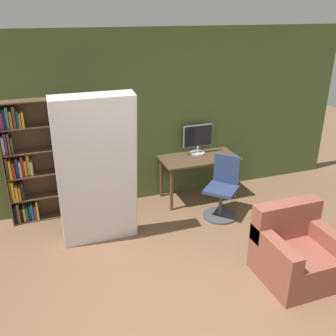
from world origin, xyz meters
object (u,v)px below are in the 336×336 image
mattress_near (97,173)px  armchair (296,252)px  bookshelf (27,165)px  monitor (198,138)px  office_chair (222,193)px

mattress_near → armchair: 2.58m
mattress_near → bookshelf: bearing=131.3°
monitor → armchair: size_ratio=0.59×
armchair → mattress_near: bearing=144.3°
monitor → bookshelf: 2.65m
monitor → armchair: monitor is taller
bookshelf → armchair: 3.79m
monitor → office_chair: 1.02m
bookshelf → armchair: (2.87, -2.42, -0.56)m
monitor → bookshelf: bearing=179.1°
bookshelf → mattress_near: mattress_near is taller
office_chair → bookshelf: 2.89m
bookshelf → mattress_near: 1.30m
office_chair → armchair: bearing=-84.1°
office_chair → armchair: 1.56m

